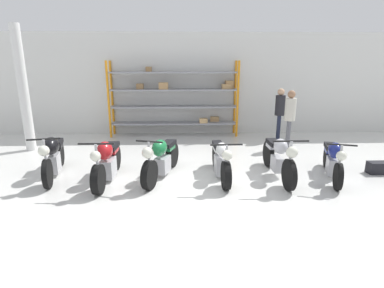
{
  "coord_description": "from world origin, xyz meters",
  "views": [
    {
      "loc": [
        -0.22,
        -6.36,
        2.5
      ],
      "look_at": [
        0.0,
        0.4,
        0.7
      ],
      "focal_mm": 28.0,
      "sensor_mm": 36.0,
      "label": 1
    }
  ],
  "objects": [
    {
      "name": "back_wall",
      "position": [
        0.0,
        4.68,
        1.8
      ],
      "size": [
        30.0,
        0.08,
        3.6
      ],
      "color": "silver",
      "rests_on": "ground_plane"
    },
    {
      "name": "person_near_rack",
      "position": [
        3.03,
        2.5,
        1.04
      ],
      "size": [
        0.41,
        0.41,
        1.76
      ],
      "rotation": [
        0.0,
        0.0,
        2.78
      ],
      "color": "#595960",
      "rests_on": "ground_plane"
    },
    {
      "name": "motorcycle_red",
      "position": [
        -1.88,
        -0.05,
        0.45
      ],
      "size": [
        0.7,
        2.03,
        1.03
      ],
      "rotation": [
        0.0,
        0.0,
        -1.59
      ],
      "color": "black",
      "rests_on": "ground_plane"
    },
    {
      "name": "motorcycle_blue",
      "position": [
        3.17,
        -0.03,
        0.44
      ],
      "size": [
        0.83,
        1.95,
        0.96
      ],
      "rotation": [
        0.0,
        0.0,
        -1.87
      ],
      "color": "black",
      "rests_on": "ground_plane"
    },
    {
      "name": "ground_plane",
      "position": [
        0.0,
        0.0,
        0.0
      ],
      "size": [
        30.0,
        30.0,
        0.0
      ],
      "primitive_type": "plane",
      "color": "silver"
    },
    {
      "name": "shelving_rack",
      "position": [
        -0.41,
        4.32,
        1.37
      ],
      "size": [
        4.54,
        0.63,
        2.63
      ],
      "color": "orange",
      "rests_on": "ground_plane"
    },
    {
      "name": "motorcycle_silver",
      "position": [
        1.94,
        0.02,
        0.49
      ],
      "size": [
        0.72,
        2.16,
        1.04
      ],
      "rotation": [
        0.0,
        0.0,
        -1.57
      ],
      "color": "black",
      "rests_on": "ground_plane"
    },
    {
      "name": "person_browsing",
      "position": [
        3.06,
        3.56,
        1.03
      ],
      "size": [
        0.4,
        0.4,
        1.74
      ],
      "rotation": [
        0.0,
        0.0,
        2.83
      ],
      "color": "#1E2338",
      "rests_on": "ground_plane"
    },
    {
      "name": "motorcycle_green",
      "position": [
        -0.7,
        0.11,
        0.46
      ],
      "size": [
        0.84,
        2.02,
        1.02
      ],
      "rotation": [
        0.0,
        0.0,
        -1.87
      ],
      "color": "black",
      "rests_on": "ground_plane"
    },
    {
      "name": "motorcycle_black",
      "position": [
        -3.18,
        0.27,
        0.51
      ],
      "size": [
        0.74,
        2.12,
        1.06
      ],
      "rotation": [
        0.0,
        0.0,
        -1.36
      ],
      "color": "black",
      "rests_on": "ground_plane"
    },
    {
      "name": "support_pillar",
      "position": [
        -4.79,
        2.49,
        1.8
      ],
      "size": [
        0.28,
        0.28,
        3.6
      ],
      "color": "silver",
      "rests_on": "ground_plane"
    },
    {
      "name": "motorcycle_white",
      "position": [
        0.64,
        0.06,
        0.42
      ],
      "size": [
        0.66,
        1.97,
        0.96
      ],
      "rotation": [
        0.0,
        0.0,
        -1.54
      ],
      "color": "black",
      "rests_on": "ground_plane"
    },
    {
      "name": "toolbox",
      "position": [
        4.39,
        0.18,
        0.14
      ],
      "size": [
        0.44,
        0.26,
        0.28
      ],
      "color": "black",
      "rests_on": "ground_plane"
    }
  ]
}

